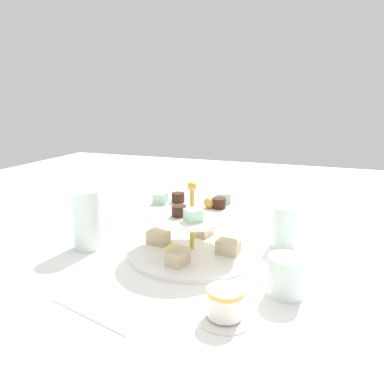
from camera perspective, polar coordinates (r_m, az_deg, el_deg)
ground_plane at (r=0.81m, az=0.00°, el=-9.60°), size 2.40×2.40×0.00m
tiered_serving_stand at (r=0.79m, az=-0.01°, el=-6.53°), size 0.29×0.29×0.16m
water_glass_tall_right at (r=0.85m, az=-16.38°, el=-4.22°), size 0.07×0.07×0.14m
water_glass_short_left at (r=0.66m, az=14.74°, el=-12.78°), size 0.06×0.06×0.07m
teacup_with_saucer at (r=0.58m, az=5.27°, el=-17.38°), size 0.09×0.09×0.05m
butter_knife_left at (r=1.08m, az=-0.70°, el=-3.19°), size 0.10×0.15×0.00m
butter_knife_right at (r=0.62m, az=-16.04°, el=-18.24°), size 0.05×0.17×0.00m
water_glass_mid_back at (r=0.86m, az=14.49°, el=-5.36°), size 0.06×0.06×0.09m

